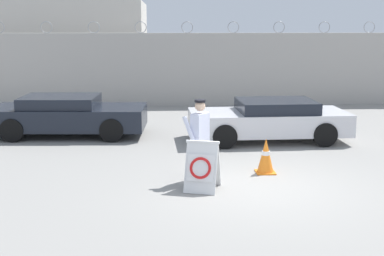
{
  "coord_description": "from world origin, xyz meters",
  "views": [
    {
      "loc": [
        -1.86,
        -10.52,
        3.37
      ],
      "look_at": [
        -1.24,
        1.44,
        0.98
      ],
      "focal_mm": 50.0,
      "sensor_mm": 36.0,
      "label": 1
    }
  ],
  "objects": [
    {
      "name": "ground_plane",
      "position": [
        0.0,
        0.0,
        0.0
      ],
      "size": [
        90.0,
        90.0,
        0.0
      ],
      "primitive_type": "plane",
      "color": "gray"
    },
    {
      "name": "perimeter_wall",
      "position": [
        0.0,
        11.15,
        1.47
      ],
      "size": [
        36.0,
        0.3,
        3.39
      ],
      "color": "#ADA8A0",
      "rests_on": "ground_plane"
    },
    {
      "name": "building_block",
      "position": [
        -6.73,
        16.86,
        2.15
      ],
      "size": [
        7.8,
        7.48,
        4.3
      ],
      "color": "beige",
      "rests_on": "ground_plane"
    },
    {
      "name": "barricade_sign",
      "position": [
        -1.11,
        -0.1,
        0.5
      ],
      "size": [
        0.82,
        0.88,
        1.02
      ],
      "rotation": [
        0.0,
        0.0,
        -0.28
      ],
      "color": "white",
      "rests_on": "ground_plane"
    },
    {
      "name": "security_guard",
      "position": [
        -1.11,
        0.63,
        0.98
      ],
      "size": [
        0.62,
        0.55,
        1.75
      ],
      "rotation": [
        0.0,
        0.0,
        -2.21
      ],
      "color": "#232838",
      "rests_on": "ground_plane"
    },
    {
      "name": "traffic_cone_far",
      "position": [
        0.41,
        1.08,
        0.4
      ],
      "size": [
        0.43,
        0.43,
        0.8
      ],
      "color": "orange",
      "rests_on": "ground_plane"
    },
    {
      "name": "parked_car_front_coupe",
      "position": [
        -4.78,
        5.4,
        0.63
      ],
      "size": [
        4.66,
        2.16,
        1.2
      ],
      "rotation": [
        0.0,
        0.0,
        -0.05
      ],
      "color": "black",
      "rests_on": "ground_plane"
    },
    {
      "name": "parked_car_rear_sedan",
      "position": [
        1.14,
        4.4,
        0.61
      ],
      "size": [
        4.53,
        2.1,
        1.17
      ],
      "rotation": [
        0.0,
        0.0,
        3.18
      ],
      "color": "black",
      "rests_on": "ground_plane"
    }
  ]
}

